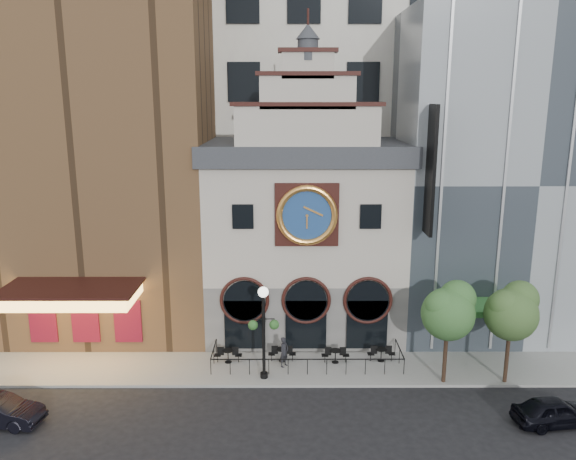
{
  "coord_description": "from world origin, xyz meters",
  "views": [
    {
      "loc": [
        -1.14,
        -26.97,
        14.95
      ],
      "look_at": [
        -1.06,
        6.0,
        7.18
      ],
      "focal_mm": 35.0,
      "sensor_mm": 36.0,
      "label": 1
    }
  ],
  "objects_px": {
    "car_right": "(555,411)",
    "pedestrian": "(284,352)",
    "bistro_0": "(228,355)",
    "bistro_3": "(381,354)",
    "lamppost": "(264,322)",
    "bistro_1": "(282,354)",
    "bistro_2": "(335,355)",
    "tree_right": "(512,310)",
    "tree_left": "(449,310)"
  },
  "relations": [
    {
      "from": "bistro_0",
      "to": "bistro_2",
      "type": "height_order",
      "value": "same"
    },
    {
      "from": "pedestrian",
      "to": "tree_left",
      "type": "height_order",
      "value": "tree_left"
    },
    {
      "from": "car_right",
      "to": "pedestrian",
      "type": "distance_m",
      "value": 13.91
    },
    {
      "from": "car_right",
      "to": "bistro_1",
      "type": "bearing_deg",
      "value": 56.19
    },
    {
      "from": "bistro_0",
      "to": "bistro_1",
      "type": "relative_size",
      "value": 1.0
    },
    {
      "from": "bistro_3",
      "to": "pedestrian",
      "type": "relative_size",
      "value": 0.91
    },
    {
      "from": "car_right",
      "to": "bistro_0",
      "type": "bearing_deg",
      "value": 61.19
    },
    {
      "from": "lamppost",
      "to": "tree_right",
      "type": "height_order",
      "value": "tree_right"
    },
    {
      "from": "bistro_2",
      "to": "pedestrian",
      "type": "bearing_deg",
      "value": -171.46
    },
    {
      "from": "pedestrian",
      "to": "lamppost",
      "type": "distance_m",
      "value": 2.9
    },
    {
      "from": "bistro_3",
      "to": "bistro_2",
      "type": "bearing_deg",
      "value": -175.92
    },
    {
      "from": "bistro_3",
      "to": "lamppost",
      "type": "relative_size",
      "value": 0.3
    },
    {
      "from": "car_right",
      "to": "bistro_3",
      "type": "bearing_deg",
      "value": 40.89
    },
    {
      "from": "bistro_3",
      "to": "tree_right",
      "type": "relative_size",
      "value": 0.29
    },
    {
      "from": "bistro_0",
      "to": "tree_left",
      "type": "height_order",
      "value": "tree_left"
    },
    {
      "from": "bistro_3",
      "to": "tree_left",
      "type": "relative_size",
      "value": 0.28
    },
    {
      "from": "tree_right",
      "to": "lamppost",
      "type": "bearing_deg",
      "value": 178.18
    },
    {
      "from": "tree_right",
      "to": "bistro_0",
      "type": "bearing_deg",
      "value": 171.66
    },
    {
      "from": "bistro_3",
      "to": "bistro_0",
      "type": "bearing_deg",
      "value": -179.0
    },
    {
      "from": "lamppost",
      "to": "tree_right",
      "type": "xyz_separation_m",
      "value": [
        12.97,
        -0.41,
        0.85
      ]
    },
    {
      "from": "bistro_2",
      "to": "bistro_3",
      "type": "height_order",
      "value": "same"
    },
    {
      "from": "bistro_2",
      "to": "bistro_3",
      "type": "xyz_separation_m",
      "value": [
        2.66,
        0.19,
        0.0
      ]
    },
    {
      "from": "bistro_3",
      "to": "car_right",
      "type": "height_order",
      "value": "car_right"
    },
    {
      "from": "bistro_0",
      "to": "tree_right",
      "type": "relative_size",
      "value": 0.29
    },
    {
      "from": "bistro_0",
      "to": "bistro_3",
      "type": "bearing_deg",
      "value": 1.0
    },
    {
      "from": "tree_left",
      "to": "tree_right",
      "type": "distance_m",
      "value": 3.29
    },
    {
      "from": "car_right",
      "to": "tree_right",
      "type": "height_order",
      "value": "tree_right"
    },
    {
      "from": "car_right",
      "to": "pedestrian",
      "type": "bearing_deg",
      "value": 58.29
    },
    {
      "from": "bistro_3",
      "to": "car_right",
      "type": "bearing_deg",
      "value": -41.21
    },
    {
      "from": "pedestrian",
      "to": "lamppost",
      "type": "relative_size",
      "value": 0.34
    },
    {
      "from": "bistro_0",
      "to": "pedestrian",
      "type": "bearing_deg",
      "value": -8.4
    },
    {
      "from": "bistro_1",
      "to": "tree_right",
      "type": "bearing_deg",
      "value": -11.14
    },
    {
      "from": "bistro_1",
      "to": "bistro_2",
      "type": "xyz_separation_m",
      "value": [
        3.06,
        -0.19,
        0.0
      ]
    },
    {
      "from": "bistro_1",
      "to": "bistro_2",
      "type": "bearing_deg",
      "value": -3.47
    },
    {
      "from": "bistro_0",
      "to": "bistro_3",
      "type": "relative_size",
      "value": 1.0
    },
    {
      "from": "bistro_3",
      "to": "tree_right",
      "type": "distance_m",
      "value": 7.63
    },
    {
      "from": "bistro_1",
      "to": "bistro_3",
      "type": "bearing_deg",
      "value": 0.04
    },
    {
      "from": "bistro_0",
      "to": "bistro_3",
      "type": "distance_m",
      "value": 8.81
    },
    {
      "from": "bistro_3",
      "to": "car_right",
      "type": "xyz_separation_m",
      "value": [
        7.13,
        -6.24,
        0.06
      ]
    },
    {
      "from": "bistro_0",
      "to": "tree_left",
      "type": "distance_m",
      "value": 12.55
    },
    {
      "from": "tree_left",
      "to": "tree_right",
      "type": "xyz_separation_m",
      "value": [
        3.29,
        -0.0,
        -0.02
      ]
    },
    {
      "from": "tree_left",
      "to": "bistro_2",
      "type": "bearing_deg",
      "value": 158.94
    },
    {
      "from": "pedestrian",
      "to": "tree_right",
      "type": "height_order",
      "value": "tree_right"
    },
    {
      "from": "car_right",
      "to": "pedestrian",
      "type": "height_order",
      "value": "pedestrian"
    },
    {
      "from": "bistro_1",
      "to": "pedestrian",
      "type": "relative_size",
      "value": 0.91
    },
    {
      "from": "pedestrian",
      "to": "bistro_0",
      "type": "bearing_deg",
      "value": 118.03
    },
    {
      "from": "bistro_1",
      "to": "tree_left",
      "type": "height_order",
      "value": "tree_left"
    },
    {
      "from": "lamppost",
      "to": "bistro_2",
      "type": "bearing_deg",
      "value": 21.06
    },
    {
      "from": "lamppost",
      "to": "bistro_3",
      "type": "bearing_deg",
      "value": 13.66
    },
    {
      "from": "bistro_1",
      "to": "bistro_0",
      "type": "bearing_deg",
      "value": -177.22
    }
  ]
}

